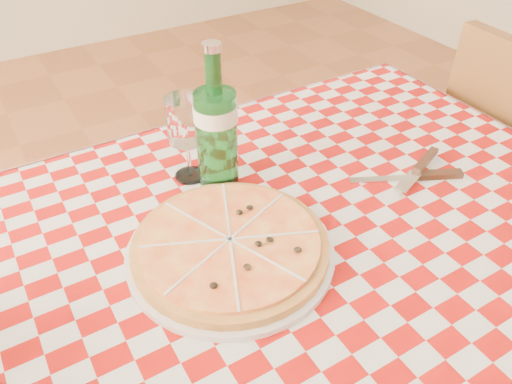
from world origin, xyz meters
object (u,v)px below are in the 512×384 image
wine_glass (187,139)px  pizza_plate (230,245)px  water_bottle (216,120)px  dining_table (281,272)px

wine_glass → pizza_plate: bearing=-98.6°
water_bottle → wine_glass: (-0.04, 0.05, -0.06)m
pizza_plate → water_bottle: water_bottle is taller
dining_table → pizza_plate: size_ratio=3.46×
pizza_plate → water_bottle: bearing=67.9°
dining_table → pizza_plate: (-0.10, 0.00, 0.12)m
dining_table → pizza_plate: 0.16m
dining_table → wine_glass: bearing=106.1°
water_bottle → pizza_plate: bearing=-112.1°
water_bottle → dining_table: bearing=-80.8°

